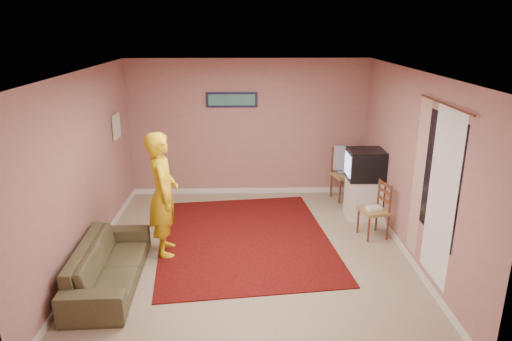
{
  "coord_description": "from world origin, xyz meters",
  "views": [
    {
      "loc": [
        -0.06,
        -5.97,
        3.18
      ],
      "look_at": [
        0.1,
        0.6,
        1.07
      ],
      "focal_mm": 32.0,
      "sensor_mm": 36.0,
      "label": 1
    }
  ],
  "objects_px": {
    "crt_tv": "(365,164)",
    "person": "(163,194)",
    "chair_a": "(346,169)",
    "tv_cabinet": "(363,198)",
    "chair_b": "(374,204)",
    "sofa": "(109,264)"
  },
  "relations": [
    {
      "from": "crt_tv",
      "to": "person",
      "type": "height_order",
      "value": "person"
    },
    {
      "from": "crt_tv",
      "to": "chair_a",
      "type": "bearing_deg",
      "value": 98.69
    },
    {
      "from": "chair_a",
      "to": "person",
      "type": "xyz_separation_m",
      "value": [
        -3.04,
        -2.06,
        0.3
      ]
    },
    {
      "from": "crt_tv",
      "to": "tv_cabinet",
      "type": "bearing_deg",
      "value": 0.0
    },
    {
      "from": "person",
      "to": "chair_b",
      "type": "bearing_deg",
      "value": -91.9
    },
    {
      "from": "person",
      "to": "tv_cabinet",
      "type": "bearing_deg",
      "value": -79.25
    },
    {
      "from": "crt_tv",
      "to": "chair_a",
      "type": "height_order",
      "value": "crt_tv"
    },
    {
      "from": "person",
      "to": "crt_tv",
      "type": "bearing_deg",
      "value": -79.21
    },
    {
      "from": "crt_tv",
      "to": "person",
      "type": "distance_m",
      "value": 3.39
    },
    {
      "from": "chair_a",
      "to": "crt_tv",
      "type": "bearing_deg",
      "value": -97.52
    },
    {
      "from": "sofa",
      "to": "crt_tv",
      "type": "bearing_deg",
      "value": -63.76
    },
    {
      "from": "chair_a",
      "to": "sofa",
      "type": "height_order",
      "value": "chair_a"
    },
    {
      "from": "sofa",
      "to": "person",
      "type": "xyz_separation_m",
      "value": [
        0.58,
        0.84,
        0.62
      ]
    },
    {
      "from": "chair_a",
      "to": "chair_b",
      "type": "height_order",
      "value": "chair_a"
    },
    {
      "from": "tv_cabinet",
      "to": "chair_b",
      "type": "height_order",
      "value": "chair_b"
    },
    {
      "from": "chair_b",
      "to": "person",
      "type": "distance_m",
      "value": 3.2
    },
    {
      "from": "chair_b",
      "to": "sofa",
      "type": "xyz_separation_m",
      "value": [
        -3.73,
        -1.29,
        -0.26
      ]
    },
    {
      "from": "tv_cabinet",
      "to": "crt_tv",
      "type": "height_order",
      "value": "crt_tv"
    },
    {
      "from": "crt_tv",
      "to": "person",
      "type": "bearing_deg",
      "value": -158.67
    },
    {
      "from": "crt_tv",
      "to": "sofa",
      "type": "distance_m",
      "value": 4.32
    },
    {
      "from": "chair_a",
      "to": "person",
      "type": "relative_size",
      "value": 0.3
    },
    {
      "from": "tv_cabinet",
      "to": "person",
      "type": "height_order",
      "value": "person"
    }
  ]
}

